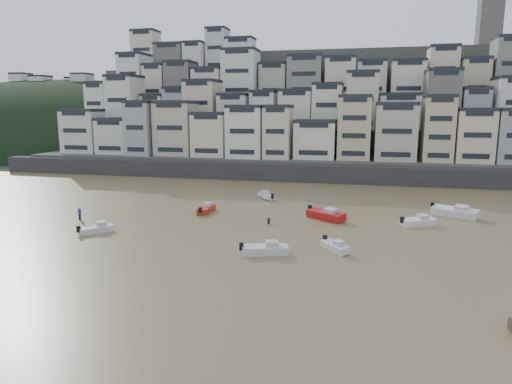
% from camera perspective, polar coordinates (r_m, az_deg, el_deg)
% --- Properties ---
extents(ground, '(400.00, 400.00, 0.00)m').
position_cam_1_polar(ground, '(38.08, -23.80, -13.49)').
color(ground, olive).
rests_on(ground, ground).
extents(sea_strip, '(340.00, 340.00, 0.00)m').
position_cam_1_polar(sea_strip, '(217.56, -24.13, 5.62)').
color(sea_strip, '#4B576B').
rests_on(sea_strip, ground).
extents(harbor_wall, '(140.00, 3.00, 3.50)m').
position_cam_1_polar(harbor_wall, '(94.08, 5.98, 2.37)').
color(harbor_wall, '#38383A').
rests_on(harbor_wall, ground).
extents(hillside, '(141.04, 66.00, 50.00)m').
position_cam_1_polar(hillside, '(132.45, 10.40, 9.47)').
color(hillside, '#4C4C47').
rests_on(hillside, ground).
extents(headland, '(216.00, 135.00, 53.33)m').
position_cam_1_polar(headland, '(200.62, -22.44, 5.42)').
color(headland, black).
rests_on(headland, ground).
extents(boat_a, '(5.46, 3.13, 1.41)m').
position_cam_1_polar(boat_a, '(47.32, 1.16, -6.98)').
color(boat_a, silver).
rests_on(boat_a, ground).
extents(boat_d, '(5.19, 3.86, 1.37)m').
position_cam_1_polar(boat_d, '(62.20, 19.61, -3.36)').
color(boat_d, white).
rests_on(boat_d, ground).
extents(boat_g, '(6.82, 5.18, 1.81)m').
position_cam_1_polar(boat_g, '(68.91, 23.59, -2.14)').
color(boat_g, silver).
rests_on(boat_g, ground).
extents(boat_f, '(1.71, 4.72, 1.27)m').
position_cam_1_polar(boat_f, '(66.39, -6.25, -2.00)').
color(boat_f, '#AC2515').
rests_on(boat_f, ground).
extents(boat_j, '(4.01, 4.29, 1.21)m').
position_cam_1_polar(boat_j, '(58.66, -19.32, -4.24)').
color(boat_j, silver).
rests_on(boat_j, ground).
extents(boat_b, '(3.67, 4.22, 1.16)m').
position_cam_1_polar(boat_b, '(49.26, 9.88, -6.59)').
color(boat_b, silver).
rests_on(boat_b, ground).
extents(boat_e, '(6.24, 5.28, 1.70)m').
position_cam_1_polar(boat_e, '(62.50, 8.73, -2.65)').
color(boat_e, '#AA1614').
rests_on(boat_e, ground).
extents(boat_h, '(3.96, 4.52, 1.24)m').
position_cam_1_polar(boat_h, '(75.95, 1.34, -0.37)').
color(boat_h, silver).
rests_on(boat_h, ground).
extents(person_blue, '(0.44, 0.44, 1.74)m').
position_cam_1_polar(person_blue, '(66.14, -21.19, -2.50)').
color(person_blue, '#3819C0').
rests_on(person_blue, ground).
extents(person_pink, '(0.44, 0.44, 1.74)m').
position_cam_1_polar(person_pink, '(59.40, 1.59, -3.20)').
color(person_pink, tan).
rests_on(person_pink, ground).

